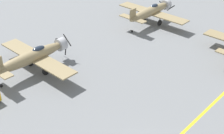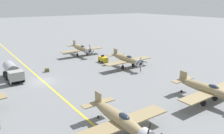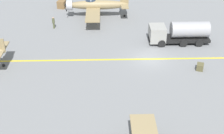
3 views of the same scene
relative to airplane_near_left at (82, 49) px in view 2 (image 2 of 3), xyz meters
name	(u,v)px [view 2 (image 2 of 3)]	position (x,y,z in m)	size (l,w,h in m)	color
ground_plane	(44,82)	(15.58, 14.48, -2.01)	(400.00, 400.00, 0.00)	slate
taxiway_stripe	(44,82)	(15.58, 14.48, -2.01)	(0.30, 160.00, 0.01)	yellow
airplane_near_left	(82,49)	(0.00, 0.00, 0.00)	(12.00, 9.98, 3.79)	#97835A
airplane_mid_left	(127,59)	(-2.87, 16.49, 0.00)	(12.00, 9.98, 3.65)	#98835A
airplane_far_center	(120,119)	(14.28, 36.43, 0.00)	(12.00, 9.98, 3.76)	#968259
airplane_far_left	(208,90)	(-1.36, 37.13, 0.00)	(12.00, 9.98, 3.78)	#9A855D
fuel_tanker	(13,72)	(19.89, 10.00, -0.50)	(2.68, 8.00, 2.98)	black
tow_tractor	(103,59)	(-1.10, 9.26, -1.22)	(1.57, 2.60, 1.79)	gold
supply_crate_by_tanker	(47,70)	(12.96, 8.92, -1.63)	(0.91, 0.76, 0.76)	brown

